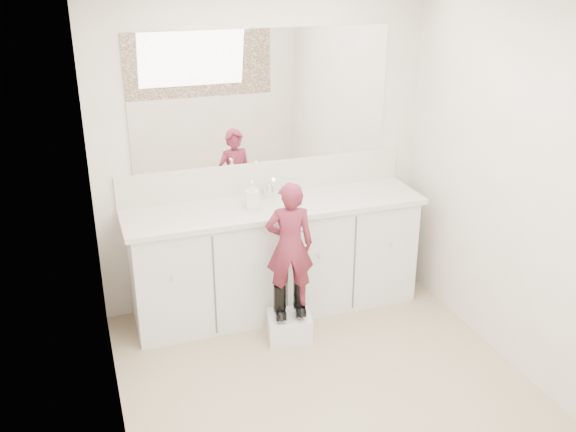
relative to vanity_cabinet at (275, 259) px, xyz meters
name	(u,v)px	position (x,y,z in m)	size (l,w,h in m)	color
floor	(336,399)	(0.00, -1.23, -0.42)	(3.00, 3.00, 0.00)	#948661
ceiling	(349,4)	(0.00, -1.23, 1.97)	(3.00, 3.00, 0.00)	white
wall_back	(264,154)	(0.00, 0.27, 0.77)	(2.60, 2.60, 0.00)	beige
wall_front	(507,380)	(0.00, -2.73, 0.77)	(2.60, 2.60, 0.00)	beige
wall_left	(106,259)	(-1.30, -1.23, 0.78)	(3.00, 3.00, 0.00)	beige
wall_right	(531,199)	(1.30, -1.23, 0.78)	(3.00, 3.00, 0.00)	beige
vanity_cabinet	(275,259)	(0.00, 0.00, 0.00)	(2.20, 0.55, 0.85)	silver
countertop	(276,207)	(0.00, -0.01, 0.45)	(2.28, 0.58, 0.04)	beige
backsplash	(264,177)	(0.00, 0.26, 0.59)	(2.28, 0.03, 0.25)	beige
mirror	(263,97)	(0.00, 0.26, 1.22)	(2.00, 0.02, 1.00)	white
dot_panel	(523,268)	(0.00, -2.71, 1.22)	(2.00, 0.01, 1.20)	#472819
faucet	(269,191)	(0.00, 0.15, 0.52)	(0.08, 0.08, 0.10)	silver
cup	(295,194)	(0.17, 0.03, 0.51)	(0.10, 0.10, 0.09)	beige
soap_bottle	(252,195)	(-0.19, -0.04, 0.57)	(0.09, 0.10, 0.21)	white
step_stool	(290,327)	(-0.05, -0.48, -0.33)	(0.31, 0.26, 0.20)	silver
boot_left	(280,301)	(-0.12, -0.48, -0.10)	(0.09, 0.17, 0.26)	black
boot_right	(299,298)	(0.03, -0.48, -0.10)	(0.09, 0.17, 0.26)	black
toddler	(290,245)	(-0.05, -0.48, 0.33)	(0.34, 0.22, 0.92)	#AE354B
toothbrush	(299,232)	(0.02, -0.48, 0.42)	(0.01, 0.01, 0.14)	pink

